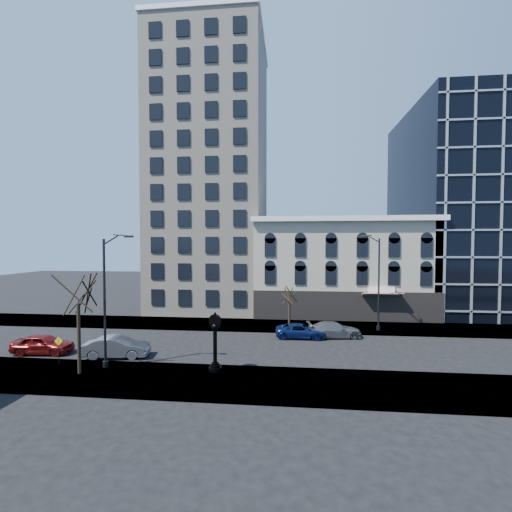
# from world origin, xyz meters

# --- Properties ---
(ground) EXTENTS (160.00, 160.00, 0.00)m
(ground) POSITION_xyz_m (0.00, 0.00, 0.00)
(ground) COLOR black
(ground) RESTS_ON ground
(sidewalk_far) EXTENTS (160.00, 6.00, 0.12)m
(sidewalk_far) POSITION_xyz_m (0.00, 8.00, 0.06)
(sidewalk_far) COLOR gray
(sidewalk_far) RESTS_ON ground
(sidewalk_near) EXTENTS (160.00, 6.00, 0.12)m
(sidewalk_near) POSITION_xyz_m (0.00, -8.00, 0.06)
(sidewalk_near) COLOR gray
(sidewalk_near) RESTS_ON ground
(cream_tower) EXTENTS (15.90, 15.40, 42.50)m
(cream_tower) POSITION_xyz_m (-6.11, 18.88, 19.32)
(cream_tower) COLOR beige
(cream_tower) RESTS_ON ground
(victorian_row) EXTENTS (22.60, 11.19, 12.50)m
(victorian_row) POSITION_xyz_m (12.00, 15.89, 6.00)
(victorian_row) COLOR #A59E88
(victorian_row) RESTS_ON ground
(glass_office) EXTENTS (20.00, 20.15, 28.00)m
(glass_office) POSITION_xyz_m (32.00, 20.91, 14.00)
(glass_office) COLOR black
(glass_office) RESTS_ON ground
(street_clock) EXTENTS (0.96, 0.96, 4.22)m
(street_clock) POSITION_xyz_m (0.08, -6.24, 2.03)
(street_clock) COLOR black
(street_clock) RESTS_ON sidewalk_near
(street_lamp_near) EXTENTS (2.59, 0.40, 10.01)m
(street_lamp_near) POSITION_xyz_m (-7.40, -6.35, 7.67)
(street_lamp_near) COLOR black
(street_lamp_near) RESTS_ON sidewalk_near
(street_lamp_far) EXTENTS (2.60, 0.95, 10.24)m
(street_lamp_far) POSITION_xyz_m (13.96, 6.99, 7.85)
(street_lamp_far) COLOR black
(street_lamp_far) RESTS_ON sidewalk_far
(bare_tree_near) EXTENTS (4.65, 4.65, 7.99)m
(bare_tree_near) POSITION_xyz_m (-9.30, -7.70, 6.16)
(bare_tree_near) COLOR #2D2316
(bare_tree_near) RESTS_ON sidewalk_near
(bare_tree_far) EXTENTS (2.98, 2.98, 5.12)m
(bare_tree_far) POSITION_xyz_m (5.34, 7.22, 3.98)
(bare_tree_far) COLOR #2D2316
(bare_tree_far) RESTS_ON sidewalk_far
(warning_sign) EXTENTS (0.66, 0.05, 2.04)m
(warning_sign) POSITION_xyz_m (-12.07, -6.00, 1.52)
(warning_sign) COLOR black
(warning_sign) RESTS_ON sidewalk_near
(car_near_a) EXTENTS (4.98, 2.36, 1.64)m
(car_near_a) POSITION_xyz_m (-15.20, -3.60, 0.82)
(car_near_a) COLOR maroon
(car_near_a) RESTS_ON ground
(car_near_b) EXTENTS (5.36, 2.58, 1.69)m
(car_near_b) POSITION_xyz_m (-8.58, -3.87, 0.85)
(car_near_b) COLOR #595B60
(car_near_b) RESTS_ON ground
(car_far_a) EXTENTS (4.93, 2.28, 1.37)m
(car_far_a) POSITION_xyz_m (6.47, 3.47, 0.68)
(car_far_a) COLOR #0C194C
(car_far_a) RESTS_ON ground
(car_far_b) EXTENTS (5.52, 2.91, 1.53)m
(car_far_b) POSITION_xyz_m (9.76, 3.93, 0.76)
(car_far_b) COLOR #595B60
(car_far_b) RESTS_ON ground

